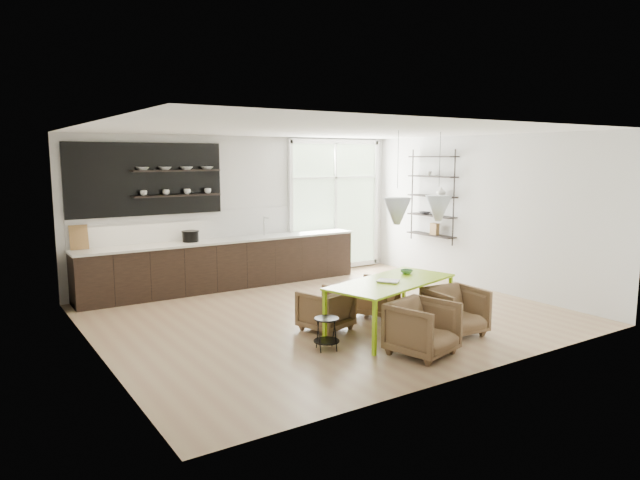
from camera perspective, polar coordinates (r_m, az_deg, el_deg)
The scene contains 11 objects.
room at distance 10.12m, azimuth 0.17°, elevation 2.44°, with size 7.02×6.01×2.91m.
kitchen_run at distance 11.03m, azimuth -9.97°, elevation -1.71°, with size 5.54×0.69×2.75m.
right_shelving at distance 11.91m, azimuth 11.23°, elevation 4.09°, with size 0.26×1.22×1.90m.
dining_table at distance 8.21m, azimuth 7.15°, elevation -4.42°, with size 2.22×1.44×0.75m.
armchair_back_left at distance 8.33m, azimuth 0.55°, elevation -6.97°, with size 0.64×0.66×0.60m, color brown.
armchair_back_right at distance 9.12m, azimuth 5.47°, elevation -5.66°, with size 0.65×0.66×0.60m, color brown.
armchair_front_left at distance 7.42m, azimuth 10.22°, elevation -8.68°, with size 0.74×0.76×0.69m, color brown.
armchair_front_right at distance 8.34m, azimuth 13.35°, elevation -6.93°, with size 0.72×0.74×0.67m, color brown.
wire_stool at distance 7.50m, azimuth 0.66°, elevation -8.92°, with size 0.34×0.34×0.43m.
table_book at distance 8.01m, azimuth 6.65°, elevation -4.26°, with size 0.22×0.30×0.03m, color white.
table_bowl at distance 8.73m, azimuth 8.66°, elevation -3.15°, with size 0.19×0.19×0.06m, color #4A8149.
Camera 1 is at (-4.96, -7.31, 2.50)m, focal length 32.00 mm.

